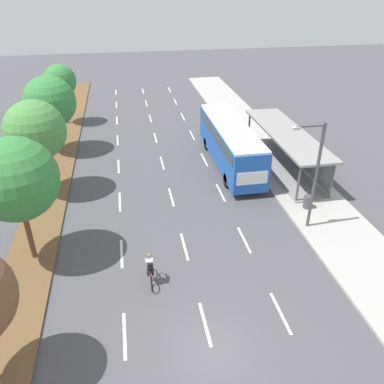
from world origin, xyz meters
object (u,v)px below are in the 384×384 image
(median_tree_fifth, at_px, (60,81))
(cyclist, at_px, (150,270))
(median_tree_second, at_px, (15,180))
(median_tree_fourth, at_px, (50,102))
(bus_shelter, at_px, (288,146))
(bus, at_px, (230,141))
(median_tree_third, at_px, (35,131))
(trash_bin, at_px, (307,202))
(streetlight, at_px, (314,170))

(median_tree_fifth, bearing_deg, cyclist, -75.51)
(median_tree_second, bearing_deg, cyclist, -26.36)
(median_tree_second, xyz_separation_m, median_tree_fourth, (-0.40, 14.59, -0.41))
(bus_shelter, bearing_deg, bus, 162.67)
(median_tree_fifth, bearing_deg, bus_shelter, -37.31)
(cyclist, bearing_deg, median_tree_third, 121.57)
(bus_shelter, relative_size, bus, 1.01)
(cyclist, distance_m, trash_bin, 11.67)
(bus_shelter, relative_size, streetlight, 1.76)
(bus, xyz_separation_m, streetlight, (2.17, -9.38, 1.82))
(median_tree_fourth, bearing_deg, cyclist, -69.97)
(median_tree_second, xyz_separation_m, median_tree_fifth, (-0.43, 21.88, -0.45))
(median_tree_second, xyz_separation_m, streetlight, (15.52, 0.08, -0.90))
(median_tree_third, height_order, trash_bin, median_tree_third)
(trash_bin, bearing_deg, streetlight, -118.14)
(median_tree_third, bearing_deg, bus_shelter, 2.65)
(bus_shelter, distance_m, median_tree_fifth, 22.84)
(median_tree_second, height_order, streetlight, median_tree_second)
(cyclist, xyz_separation_m, streetlight, (9.52, 3.05, 3.10))
(bus_shelter, height_order, streetlight, streetlight)
(bus_shelter, relative_size, median_tree_second, 1.69)
(median_tree_second, distance_m, median_tree_third, 7.30)
(bus, distance_m, streetlight, 9.80)
(median_tree_fourth, xyz_separation_m, streetlight, (15.92, -14.51, -0.49))
(bus, relative_size, median_tree_third, 1.75)
(cyclist, relative_size, trash_bin, 2.14)
(cyclist, distance_m, median_tree_fourth, 19.03)
(bus, bearing_deg, streetlight, -76.98)
(bus_shelter, xyz_separation_m, median_tree_fourth, (-18.04, 6.46, 2.51))
(cyclist, height_order, streetlight, streetlight)
(bus_shelter, distance_m, median_tree_fourth, 19.32)
(median_tree_fourth, bearing_deg, median_tree_third, -89.27)
(cyclist, height_order, median_tree_third, median_tree_third)
(bus_shelter, xyz_separation_m, bus, (-4.28, 1.34, 0.20))
(bus, height_order, median_tree_third, median_tree_third)
(bus_shelter, xyz_separation_m, cyclist, (-11.63, -11.10, -1.08))
(streetlight, bearing_deg, median_tree_second, -179.70)
(streetlight, bearing_deg, bus_shelter, 75.30)
(streetlight, bearing_deg, median_tree_fifth, 126.18)
(streetlight, distance_m, trash_bin, 3.97)
(bus_shelter, distance_m, streetlight, 8.56)
(median_tree_second, bearing_deg, median_tree_third, 92.45)
(median_tree_second, distance_m, streetlight, 15.55)
(bus_shelter, distance_m, median_tree_third, 18.17)
(median_tree_fourth, bearing_deg, bus_shelter, -19.72)
(cyclist, bearing_deg, median_tree_second, 153.64)
(median_tree_third, bearing_deg, trash_bin, -17.40)
(cyclist, distance_m, median_tree_third, 12.64)
(bus_shelter, distance_m, median_tree_second, 19.63)
(bus_shelter, height_order, bus, bus)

